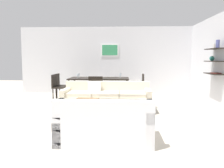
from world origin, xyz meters
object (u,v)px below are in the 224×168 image
dining_table (99,80)px  wine_glass_left_far (79,75)px  candle_jar (130,102)px  wine_glass_left_near (77,75)px  loveseat_white (105,125)px  dining_chair_right_far (140,84)px  coffee_table (118,113)px  decorative_bowl (118,103)px  dining_chair_foot (96,88)px  dining_chair_left_near (57,85)px  sofa_beige (106,100)px  wine_glass_right_far (120,75)px  dining_chair_left_far (61,84)px

dining_table → wine_glass_left_far: size_ratio=14.42×
candle_jar → wine_glass_left_near: size_ratio=0.57×
loveseat_white → dining_chair_right_far: bearing=78.8°
coffee_table → dining_chair_right_far: bearing=77.7°
wine_glass_left_near → decorative_bowl: bearing=-62.2°
dining_chair_foot → dining_chair_left_near: size_ratio=1.00×
dining_chair_right_far → loveseat_white: bearing=-101.2°
loveseat_white → candle_jar: loveseat_white is taller
sofa_beige → decorative_bowl: size_ratio=8.20×
dining_chair_foot → wine_glass_left_near: bearing=133.4°
wine_glass_left_near → wine_glass_right_far: bearing=9.6°
dining_table → dining_chair_left_far: dining_chair_left_far is taller
candle_jar → dining_chair_right_far: dining_chair_right_far is taller
wine_glass_left_near → wine_glass_left_far: (0.00, 0.25, 0.00)m
decorative_bowl → wine_glass_left_near: size_ratio=2.07×
dining_chair_foot → dining_table: bearing=90.0°
loveseat_white → dining_chair_right_far: 4.60m
wine_glass_left_far → wine_glass_right_far: bearing=0.0°
dining_chair_left_far → wine_glass_left_far: size_ratio=6.09×
coffee_table → dining_chair_left_far: dining_chair_left_far is taller
dining_table → wine_glass_left_near: bearing=-170.4°
wine_glass_left_near → wine_glass_left_far: wine_glass_left_far is taller
dining_chair_left_far → candle_jar: bearing=-51.6°
loveseat_white → coffee_table: 1.35m
dining_chair_right_far → wine_glass_right_far: 0.79m
loveseat_white → wine_glass_right_far: 4.45m
wine_glass_right_far → dining_chair_left_far: bearing=177.3°
coffee_table → dining_chair_left_near: bearing=129.0°
wine_glass_right_far → wine_glass_left_far: bearing=-180.0°
loveseat_white → candle_jar: (0.46, 1.40, 0.13)m
candle_jar → dining_chair_left_near: (-2.46, 2.64, 0.08)m
sofa_beige → dining_chair_right_far: 2.34m
sofa_beige → dining_chair_foot: (-0.40, 0.93, 0.21)m
sofa_beige → coffee_table: 1.16m
candle_jar → decorative_bowl: bearing=-165.6°
wine_glass_left_near → wine_glass_right_far: 1.52m
decorative_bowl → loveseat_white: bearing=-97.8°
coffee_table → dining_chair_left_far: (-2.20, 3.18, 0.31)m
candle_jar → wine_glass_right_far: wine_glass_right_far is taller
wine_glass_left_near → dining_table: bearing=9.6°
dining_table → dining_chair_foot: bearing=-90.0°
dining_chair_foot → dining_chair_left_near: same height
dining_chair_foot → wine_glass_right_far: 1.34m
decorative_bowl → dining_chair_left_near: size_ratio=0.33×
dining_chair_left_near → wine_glass_left_near: size_ratio=6.24×
wine_glass_left_far → loveseat_white: bearing=-73.5°
dining_chair_left_near → candle_jar: bearing=-47.0°
dining_chair_foot → coffee_table: bearing=-69.6°
candle_jar → dining_chair_left_far: dining_chair_left_far is taller
wine_glass_left_far → coffee_table: bearing=-63.9°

